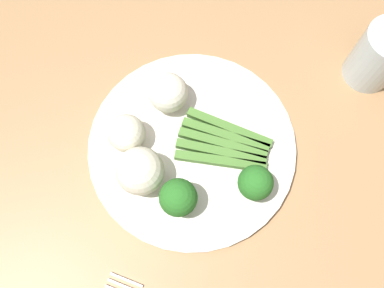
% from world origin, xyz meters
% --- Properties ---
extents(ground_plane, '(6.00, 6.00, 0.02)m').
position_xyz_m(ground_plane, '(0.00, 0.00, -0.01)').
color(ground_plane, '#B7A88E').
extents(dining_table, '(1.12, 0.94, 0.76)m').
position_xyz_m(dining_table, '(0.00, 0.00, 0.64)').
color(dining_table, '#9E754C').
rests_on(dining_table, ground_plane).
extents(plate, '(0.29, 0.29, 0.01)m').
position_xyz_m(plate, '(0.03, 0.06, 0.77)').
color(plate, silver).
rests_on(plate, dining_table).
extents(asparagus_bundle, '(0.08, 0.13, 0.01)m').
position_xyz_m(asparagus_bundle, '(0.04, 0.02, 0.78)').
color(asparagus_bundle, '#47752D').
rests_on(asparagus_bundle, plate).
extents(broccoli_right, '(0.05, 0.05, 0.06)m').
position_xyz_m(broccoli_right, '(-0.01, -0.04, 0.80)').
color(broccoli_right, '#568E33').
rests_on(broccoli_right, plate).
extents(broccoli_back_right, '(0.05, 0.05, 0.06)m').
position_xyz_m(broccoli_back_right, '(-0.05, 0.05, 0.81)').
color(broccoli_back_right, '#568E33').
rests_on(broccoli_back_right, plate).
extents(cauliflower_front_left, '(0.06, 0.06, 0.06)m').
position_xyz_m(cauliflower_front_left, '(-0.03, 0.11, 0.80)').
color(cauliflower_front_left, silver).
rests_on(cauliflower_front_left, plate).
extents(cauliflower_near_center, '(0.05, 0.05, 0.05)m').
position_xyz_m(cauliflower_near_center, '(0.02, 0.15, 0.80)').
color(cauliflower_near_center, silver).
rests_on(cauliflower_near_center, plate).
extents(cauliflower_left, '(0.06, 0.06, 0.06)m').
position_xyz_m(cauliflower_left, '(0.09, 0.11, 0.80)').
color(cauliflower_left, white).
rests_on(cauliflower_left, plate).
extents(water_glass, '(0.07, 0.07, 0.10)m').
position_xyz_m(water_glass, '(0.22, -0.17, 0.81)').
color(water_glass, silver).
rests_on(water_glass, dining_table).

